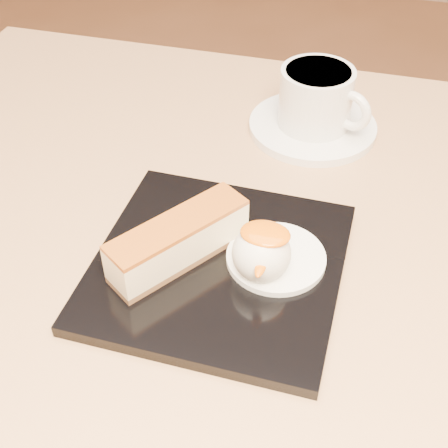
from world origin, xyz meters
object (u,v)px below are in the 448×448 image
(cheesecake, at_px, (179,241))
(table, at_px, (181,352))
(dessert_plate, at_px, (218,266))
(coffee_cup, at_px, (317,97))
(saucer, at_px, (312,127))
(ice_cream_scoop, at_px, (261,253))

(cheesecake, bearing_deg, table, 72.61)
(table, distance_m, cheesecake, 0.19)
(dessert_plate, bearing_deg, coffee_cup, 78.98)
(table, bearing_deg, cheesecake, -52.29)
(cheesecake, height_order, coffee_cup, coffee_cup)
(table, height_order, saucer, saucer)
(ice_cream_scoop, bearing_deg, dessert_plate, 172.87)
(dessert_plate, xyz_separation_m, saucer, (0.05, 0.25, -0.00))
(cheesecake, relative_size, saucer, 0.87)
(cheesecake, relative_size, coffee_cup, 1.20)
(table, height_order, dessert_plate, dessert_plate)
(ice_cream_scoop, distance_m, coffee_cup, 0.26)
(coffee_cup, bearing_deg, dessert_plate, -78.17)
(saucer, bearing_deg, table, -111.45)
(ice_cream_scoop, bearing_deg, table, 169.59)
(saucer, bearing_deg, dessert_plate, -100.55)
(dessert_plate, bearing_deg, table, 166.86)
(table, bearing_deg, saucer, 68.55)
(saucer, height_order, coffee_cup, coffee_cup)
(table, bearing_deg, coffee_cup, 68.08)
(ice_cream_scoop, bearing_deg, cheesecake, 180.00)
(table, height_order, coffee_cup, coffee_cup)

